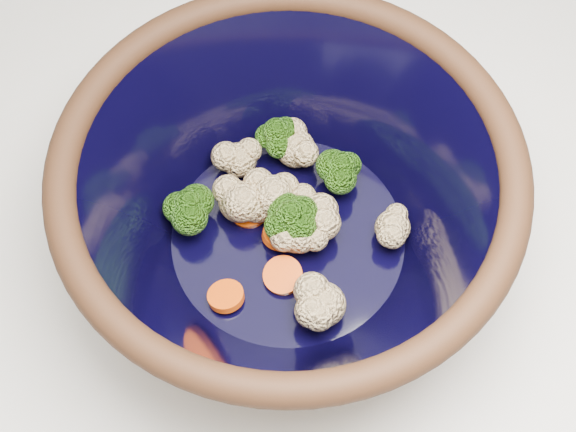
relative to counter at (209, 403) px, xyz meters
name	(u,v)px	position (x,y,z in m)	size (l,w,h in m)	color
counter	(209,403)	(0.00, 0.00, 0.00)	(1.20, 1.20, 0.90)	white
mixing_bowl	(288,207)	(0.08, -0.07, 0.53)	(0.37, 0.37, 0.14)	black
vegetable_pile	(286,207)	(0.09, -0.05, 0.50)	(0.16, 0.17, 0.05)	#608442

